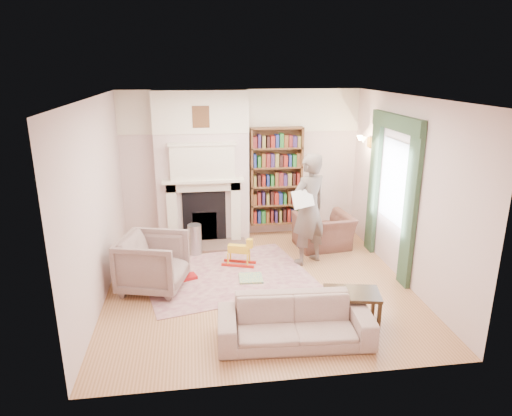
{
  "coord_description": "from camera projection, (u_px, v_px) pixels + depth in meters",
  "views": [
    {
      "loc": [
        -0.9,
        -6.27,
        3.21
      ],
      "look_at": [
        0.0,
        0.25,
        1.15
      ],
      "focal_mm": 32.0,
      "sensor_mm": 36.0,
      "label": 1
    }
  ],
  "objects": [
    {
      "name": "curtain_left",
      "position": [
        410.0,
        210.0,
        6.65
      ],
      "size": [
        0.07,
        0.32,
        2.4
      ],
      "primitive_type": "cube",
      "color": "#2D4730",
      "rests_on": "floor"
    },
    {
      "name": "bookcase",
      "position": [
        276.0,
        176.0,
        8.74
      ],
      "size": [
        1.0,
        0.24,
        1.85
      ],
      "primitive_type": "cube",
      "color": "brown",
      "rests_on": "floor"
    },
    {
      "name": "man_reading",
      "position": [
        309.0,
        209.0,
        7.51
      ],
      "size": [
        0.82,
        0.72,
        1.88
      ],
      "primitive_type": "imported",
      "rotation": [
        0.0,
        0.0,
        3.63
      ],
      "color": "#60544D",
      "rests_on": "floor"
    },
    {
      "name": "wall_sconce",
      "position": [
        359.0,
        142.0,
        8.12
      ],
      "size": [
        0.2,
        0.24,
        0.24
      ],
      "primitive_type": null,
      "color": "gold",
      "rests_on": "wall_right"
    },
    {
      "name": "floor",
      "position": [
        258.0,
        284.0,
        7.0
      ],
      "size": [
        4.5,
        4.5,
        0.0
      ],
      "primitive_type": "plane",
      "color": "#98623C",
      "rests_on": "ground"
    },
    {
      "name": "fireplace",
      "position": [
        203.0,
        169.0,
        8.42
      ],
      "size": [
        1.7,
        0.58,
        2.8
      ],
      "color": "beige",
      "rests_on": "floor"
    },
    {
      "name": "pelmet",
      "position": [
        397.0,
        122.0,
        6.95
      ],
      "size": [
        0.09,
        1.7,
        0.24
      ],
      "primitive_type": "cube",
      "color": "#2D4730",
      "rests_on": "wall_right"
    },
    {
      "name": "rocking_horse",
      "position": [
        239.0,
        252.0,
        7.59
      ],
      "size": [
        0.59,
        0.38,
        0.49
      ],
      "primitive_type": null,
      "rotation": [
        0.0,
        0.0,
        -0.32
      ],
      "color": "gold",
      "rests_on": "rug"
    },
    {
      "name": "sofa",
      "position": [
        295.0,
        321.0,
        5.48
      ],
      "size": [
        1.89,
        0.83,
        0.54
      ],
      "primitive_type": "imported",
      "rotation": [
        0.0,
        0.0,
        -0.06
      ],
      "color": "#BDB19C",
      "rests_on": "floor"
    },
    {
      "name": "ceiling",
      "position": [
        259.0,
        97.0,
        6.16
      ],
      "size": [
        4.5,
        4.5,
        0.0
      ],
      "primitive_type": "plane",
      "rotation": [
        3.14,
        0.0,
        0.0
      ],
      "color": "white",
      "rests_on": "wall_back"
    },
    {
      "name": "comic_annuals",
      "position": [
        285.0,
        296.0,
        6.61
      ],
      "size": [
        0.57,
        0.41,
        0.02
      ],
      "color": "red",
      "rests_on": "rug"
    },
    {
      "name": "wall_front",
      "position": [
        291.0,
        259.0,
        4.46
      ],
      "size": [
        4.5,
        0.0,
        4.5
      ],
      "primitive_type": "plane",
      "rotation": [
        -1.57,
        0.0,
        0.0
      ],
      "color": "beige",
      "rests_on": "floor"
    },
    {
      "name": "paraffin_heater",
      "position": [
        195.0,
        240.0,
        8.04
      ],
      "size": [
        0.29,
        0.29,
        0.55
      ],
      "primitive_type": "cylinder",
      "rotation": [
        0.0,
        0.0,
        -0.24
      ],
      "color": "#A4A6AB",
      "rests_on": "floor"
    },
    {
      "name": "game_box_lid",
      "position": [
        187.0,
        277.0,
        7.15
      ],
      "size": [
        0.35,
        0.29,
        0.05
      ],
      "primitive_type": "cube",
      "rotation": [
        0.0,
        0.0,
        0.34
      ],
      "color": "#A41215",
      "rests_on": "rug"
    },
    {
      "name": "rug",
      "position": [
        227.0,
        275.0,
        7.28
      ],
      "size": [
        2.88,
        2.45,
        0.01
      ],
      "primitive_type": "cube",
      "rotation": [
        0.0,
        0.0,
        0.23
      ],
      "color": "#CAAE99",
      "rests_on": "floor"
    },
    {
      "name": "armchair_reading",
      "position": [
        323.0,
        231.0,
        8.32
      ],
      "size": [
        1.06,
        0.96,
        0.63
      ],
      "primitive_type": "imported",
      "rotation": [
        0.0,
        0.0,
        3.27
      ],
      "color": "#432823",
      "rests_on": "floor"
    },
    {
      "name": "wall_right",
      "position": [
        406.0,
        191.0,
        6.88
      ],
      "size": [
        0.0,
        4.5,
        4.5
      ],
      "primitive_type": "plane",
      "rotation": [
        1.57,
        0.0,
        -1.57
      ],
      "color": "beige",
      "rests_on": "floor"
    },
    {
      "name": "window",
      "position": [
        394.0,
        181.0,
        7.24
      ],
      "size": [
        0.02,
        0.9,
        1.3
      ],
      "primitive_type": "cube",
      "color": "silver",
      "rests_on": "wall_right"
    },
    {
      "name": "wall_back",
      "position": [
        242.0,
        165.0,
        8.71
      ],
      "size": [
        4.5,
        0.0,
        4.5
      ],
      "primitive_type": "plane",
      "rotation": [
        1.57,
        0.0,
        0.0
      ],
      "color": "beige",
      "rests_on": "floor"
    },
    {
      "name": "armchair_left",
      "position": [
        153.0,
        263.0,
        6.76
      ],
      "size": [
        1.12,
        1.1,
        0.83
      ],
      "primitive_type": "imported",
      "rotation": [
        0.0,
        0.0,
        1.31
      ],
      "color": "gray",
      "rests_on": "floor"
    },
    {
      "name": "coffee_table",
      "position": [
        351.0,
        308.0,
        5.88
      ],
      "size": [
        0.78,
        0.58,
        0.45
      ],
      "primitive_type": null,
      "rotation": [
        0.0,
        0.0,
        -0.2
      ],
      "color": "#301F11",
      "rests_on": "floor"
    },
    {
      "name": "board_game",
      "position": [
        251.0,
        278.0,
        7.14
      ],
      "size": [
        0.38,
        0.38,
        0.03
      ],
      "primitive_type": "cube",
      "rotation": [
        0.0,
        0.0,
        -0.05
      ],
      "color": "#F1DD55",
      "rests_on": "rug"
    },
    {
      "name": "wall_left",
      "position": [
        97.0,
        203.0,
        6.29
      ],
      "size": [
        0.0,
        4.5,
        4.5
      ],
      "primitive_type": "plane",
      "rotation": [
        1.57,
        0.0,
        1.57
      ],
      "color": "beige",
      "rests_on": "floor"
    },
    {
      "name": "curtain_right",
      "position": [
        374.0,
        186.0,
        7.97
      ],
      "size": [
        0.07,
        0.32,
        2.4
      ],
      "primitive_type": "cube",
      "color": "#2D4730",
      "rests_on": "floor"
    },
    {
      "name": "newspaper",
      "position": [
        303.0,
        199.0,
        7.23
      ],
      "size": [
        0.42,
        0.3,
        0.28
      ],
      "primitive_type": "cube",
      "rotation": [
        -0.35,
        0.0,
        0.49
      ],
      "color": "white",
      "rests_on": "man_reading"
    }
  ]
}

